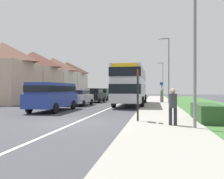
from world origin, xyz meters
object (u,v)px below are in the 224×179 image
(pedestrian_walking_away, at_px, (162,95))
(street_lamp_far, at_px, (162,77))
(parked_car_black, at_px, (94,95))
(pedestrian_at_stop, at_px, (173,105))
(parked_car_silver, at_px, (79,96))
(parked_van_blue, at_px, (53,94))
(cycle_route_sign, at_px, (161,91))
(double_decker_bus, at_px, (131,84))
(parked_car_dark_green, at_px, (103,94))
(street_lamp_near, at_px, (192,27))
(bus_stop_sign, at_px, (138,91))
(street_lamp_mid, at_px, (168,66))

(pedestrian_walking_away, height_order, street_lamp_far, street_lamp_far)
(parked_car_black, xyz_separation_m, pedestrian_at_stop, (8.02, -17.15, 0.04))
(parked_car_silver, relative_size, pedestrian_walking_away, 2.64)
(parked_van_blue, bearing_deg, cycle_route_sign, 58.40)
(pedestrian_walking_away, distance_m, street_lamp_far, 18.23)
(parked_van_blue, height_order, cycle_route_sign, cycle_route_sign)
(double_decker_bus, height_order, cycle_route_sign, double_decker_bus)
(parked_van_blue, xyz_separation_m, cycle_route_sign, (8.27, 13.44, 0.18))
(pedestrian_at_stop, bearing_deg, double_decker_bus, 103.71)
(parked_car_dark_green, bearing_deg, street_lamp_near, -69.10)
(parked_car_black, xyz_separation_m, pedestrian_walking_away, (8.07, -0.59, 0.04))
(parked_car_black, xyz_separation_m, bus_stop_sign, (6.47, -16.15, 0.60))
(parked_van_blue, distance_m, street_lamp_mid, 12.61)
(double_decker_bus, xyz_separation_m, pedestrian_walking_away, (3.11, 4.05, -1.17))
(street_lamp_far, bearing_deg, parked_car_black, -116.56)
(parked_car_dark_green, relative_size, cycle_route_sign, 1.73)
(parked_car_black, relative_size, street_lamp_near, 0.58)
(pedestrian_walking_away, bearing_deg, parked_car_silver, -149.46)
(parked_van_blue, xyz_separation_m, street_lamp_near, (8.86, -6.44, 2.82))
(parked_car_silver, distance_m, parked_car_black, 5.42)
(parked_car_dark_green, xyz_separation_m, pedestrian_walking_away, (8.25, -6.19, 0.04))
(pedestrian_walking_away, bearing_deg, pedestrian_at_stop, -90.20)
(parked_car_silver, relative_size, street_lamp_mid, 0.63)
(double_decker_bus, height_order, parked_car_dark_green, double_decker_bus)
(pedestrian_walking_away, relative_size, street_lamp_far, 0.25)
(double_decker_bus, distance_m, pedestrian_walking_away, 5.24)
(street_lamp_near, bearing_deg, street_lamp_far, 90.01)
(parked_van_blue, xyz_separation_m, bus_stop_sign, (6.63, -4.93, 0.29))
(pedestrian_at_stop, xyz_separation_m, street_lamp_mid, (0.59, 14.56, 3.05))
(double_decker_bus, height_order, pedestrian_at_stop, double_decker_bus)
(pedestrian_at_stop, distance_m, street_lamp_far, 34.67)
(parked_car_black, distance_m, pedestrian_at_stop, 18.93)
(street_lamp_mid, bearing_deg, double_decker_bus, -150.66)
(pedestrian_at_stop, bearing_deg, cycle_route_sign, 89.72)
(parked_car_black, xyz_separation_m, street_lamp_near, (8.70, -17.66, 3.12))
(street_lamp_near, relative_size, street_lamp_mid, 1.01)
(parked_car_silver, height_order, parked_car_black, parked_car_black)
(parked_car_black, bearing_deg, street_lamp_near, -63.78)
(street_lamp_mid, bearing_deg, parked_van_blue, -135.43)
(parked_car_silver, distance_m, pedestrian_at_stop, 14.27)
(cycle_route_sign, xyz_separation_m, street_lamp_mid, (0.50, -4.81, 2.60))
(parked_car_silver, bearing_deg, double_decker_bus, 8.73)
(double_decker_bus, distance_m, street_lamp_far, 22.41)
(cycle_route_sign, bearing_deg, bus_stop_sign, -95.09)
(parked_car_black, bearing_deg, pedestrian_walking_away, -4.19)
(parked_van_blue, bearing_deg, double_decker_bus, 52.12)
(parked_car_black, height_order, street_lamp_near, street_lamp_near)
(cycle_route_sign, distance_m, street_lamp_mid, 5.48)
(parked_car_silver, bearing_deg, street_lamp_mid, 17.97)
(parked_car_dark_green, bearing_deg, parked_car_silver, -89.60)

